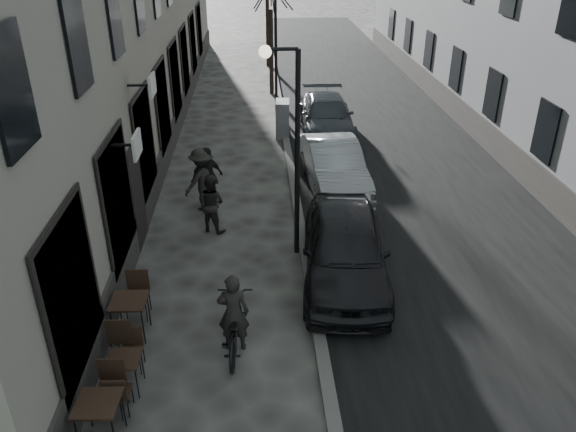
{
  "coord_description": "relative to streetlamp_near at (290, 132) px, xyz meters",
  "views": [
    {
      "loc": [
        -0.95,
        -6.09,
        7.33
      ],
      "look_at": [
        -0.31,
        4.51,
        1.8
      ],
      "focal_mm": 35.0,
      "sensor_mm": 36.0,
      "label": 1
    }
  ],
  "objects": [
    {
      "name": "car_far",
      "position": [
        2.01,
        8.99,
        -2.46
      ],
      "size": [
        2.13,
        4.91,
        1.41
      ],
      "primitive_type": "imported",
      "rotation": [
        0.0,
        0.0,
        -0.03
      ],
      "color": "#3B4046",
      "rests_on": "ground"
    },
    {
      "name": "car_near",
      "position": [
        1.17,
        -1.26,
        -2.36
      ],
      "size": [
        2.35,
        4.87,
        1.6
      ],
      "primitive_type": "imported",
      "rotation": [
        0.0,
        0.0,
        -0.1
      ],
      "color": "black",
      "rests_on": "ground"
    },
    {
      "name": "streetlamp_far",
      "position": [
        0.0,
        12.0,
        0.0
      ],
      "size": [
        0.9,
        0.28,
        5.09
      ],
      "color": "black",
      "rests_on": "ground"
    },
    {
      "name": "utility_cabinet",
      "position": [
        0.27,
        8.72,
        -2.46
      ],
      "size": [
        0.57,
        0.96,
        1.4
      ],
      "primitive_type": "cube",
      "rotation": [
        0.0,
        0.0,
        -0.06
      ],
      "color": "slate",
      "rests_on": "ground"
    },
    {
      "name": "bicycle",
      "position": [
        -1.29,
        -3.51,
        -2.65
      ],
      "size": [
        0.78,
        1.96,
        1.01
      ],
      "primitive_type": "imported",
      "rotation": [
        0.0,
        0.0,
        3.09
      ],
      "color": "black",
      "rests_on": "ground"
    },
    {
      "name": "pedestrian_mid",
      "position": [
        -2.32,
        2.6,
        -2.24
      ],
      "size": [
        1.33,
        1.32,
        1.84
      ],
      "primitive_type": "imported",
      "rotation": [
        0.0,
        0.0,
        3.92
      ],
      "color": "#2B2925",
      "rests_on": "ground"
    },
    {
      "name": "bistro_set_c",
      "position": [
        -3.34,
        -3.01,
        -2.64
      ],
      "size": [
        0.71,
        1.71,
        1.0
      ],
      "rotation": [
        0.0,
        0.0,
        -0.03
      ],
      "color": "black",
      "rests_on": "ground"
    },
    {
      "name": "pedestrian_near",
      "position": [
        -2.0,
        1.28,
        -2.36
      ],
      "size": [
        0.98,
        0.91,
        1.6
      ],
      "primitive_type": "imported",
      "rotation": [
        0.0,
        0.0,
        2.62
      ],
      "color": "black",
      "rests_on": "ground"
    },
    {
      "name": "cyclist_rider",
      "position": [
        -1.29,
        -3.51,
        -2.33
      ],
      "size": [
        0.63,
        0.43,
        1.66
      ],
      "primitive_type": "imported",
      "rotation": [
        0.0,
        0.0,
        3.09
      ],
      "color": "black",
      "rests_on": "ground"
    },
    {
      "name": "bistro_set_b",
      "position": [
        -3.16,
        -4.5,
        -2.73
      ],
      "size": [
        0.58,
        1.41,
        0.83
      ],
      "rotation": [
        0.0,
        0.0,
        -0.02
      ],
      "color": "black",
      "rests_on": "ground"
    },
    {
      "name": "kerb",
      "position": [
        0.37,
        10.0,
        -3.1
      ],
      "size": [
        0.25,
        60.0,
        0.12
      ],
      "primitive_type": "cube",
      "color": "#65635F",
      "rests_on": "ground"
    },
    {
      "name": "road",
      "position": [
        4.02,
        10.0,
        -3.16
      ],
      "size": [
        7.3,
        60.0,
        0.0
      ],
      "primitive_type": "cube",
      "color": "black",
      "rests_on": "ground"
    },
    {
      "name": "streetlamp_near",
      "position": [
        0.0,
        0.0,
        0.0
      ],
      "size": [
        0.9,
        0.28,
        5.09
      ],
      "color": "black",
      "rests_on": "ground"
    },
    {
      "name": "bistro_set_a",
      "position": [
        -3.33,
        -5.61,
        -2.66
      ],
      "size": [
        0.7,
        1.65,
        0.97
      ],
      "rotation": [
        0.0,
        0.0,
        -0.05
      ],
      "color": "black",
      "rests_on": "ground"
    },
    {
      "name": "pedestrian_far",
      "position": [
        -2.19,
        2.64,
        -2.23
      ],
      "size": [
        1.11,
        1.07,
        1.86
      ],
      "primitive_type": "imported",
      "rotation": [
        0.0,
        0.0,
        0.74
      ],
      "color": "black",
      "rests_on": "ground"
    },
    {
      "name": "car_mid",
      "position": [
        1.6,
        3.83,
        -2.42
      ],
      "size": [
        1.85,
        4.56,
        1.47
      ],
      "primitive_type": "imported",
      "rotation": [
        0.0,
        0.0,
        0.07
      ],
      "color": "#989CA1",
      "rests_on": "ground"
    }
  ]
}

